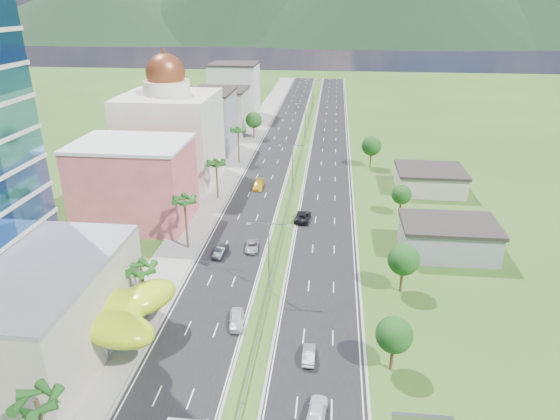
% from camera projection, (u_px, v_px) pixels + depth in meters
% --- Properties ---
extents(ground, '(500.00, 500.00, 0.00)m').
position_uv_depth(ground, '(259.00, 333.00, 63.54)').
color(ground, '#2D5119').
rests_on(ground, ground).
extents(road_left, '(11.00, 260.00, 0.04)m').
position_uv_depth(road_left, '(278.00, 143.00, 146.61)').
color(road_left, black).
rests_on(road_left, ground).
extents(road_right, '(11.00, 260.00, 0.04)m').
position_uv_depth(road_right, '(329.00, 145.00, 145.14)').
color(road_right, black).
rests_on(road_right, ground).
extents(sidewalk_left, '(7.00, 260.00, 0.12)m').
position_uv_depth(sidewalk_left, '(246.00, 142.00, 147.53)').
color(sidewalk_left, gray).
rests_on(sidewalk_left, ground).
extents(median_guardrail, '(0.10, 216.06, 0.76)m').
position_uv_depth(median_guardrail, '(299.00, 160.00, 129.16)').
color(median_guardrail, gray).
rests_on(median_guardrail, ground).
extents(streetlight_median_b, '(6.04, 0.25, 11.00)m').
position_uv_depth(streetlight_median_b, '(269.00, 250.00, 70.05)').
color(streetlight_median_b, gray).
rests_on(streetlight_median_b, ground).
extents(streetlight_median_c, '(6.04, 0.25, 11.00)m').
position_uv_depth(streetlight_median_c, '(293.00, 163.00, 106.64)').
color(streetlight_median_c, gray).
rests_on(streetlight_median_c, ground).
extents(streetlight_median_d, '(6.04, 0.25, 11.00)m').
position_uv_depth(streetlight_median_d, '(305.00, 117.00, 147.81)').
color(streetlight_median_d, gray).
rests_on(streetlight_median_d, ground).
extents(streetlight_median_e, '(6.04, 0.25, 11.00)m').
position_uv_depth(streetlight_median_e, '(312.00, 91.00, 188.98)').
color(streetlight_median_e, gray).
rests_on(streetlight_median_e, ground).
extents(lime_canopy, '(18.00, 15.00, 7.40)m').
position_uv_depth(lime_canopy, '(89.00, 308.00, 59.89)').
color(lime_canopy, '#ABD314').
rests_on(lime_canopy, ground).
extents(pink_shophouse, '(20.00, 15.00, 15.00)m').
position_uv_depth(pink_shophouse, '(135.00, 184.00, 92.63)').
color(pink_shophouse, '#C55159').
rests_on(pink_shophouse, ground).
extents(domed_building, '(20.00, 20.00, 28.70)m').
position_uv_depth(domed_building, '(171.00, 133.00, 112.16)').
color(domed_building, beige).
rests_on(domed_building, ground).
extents(midrise_grey, '(16.00, 15.00, 16.00)m').
position_uv_depth(midrise_grey, '(203.00, 123.00, 136.25)').
color(midrise_grey, gray).
rests_on(midrise_grey, ground).
extents(midrise_beige, '(16.00, 15.00, 13.00)m').
position_uv_depth(midrise_beige, '(221.00, 111.00, 156.96)').
color(midrise_beige, '#B8AC97').
rests_on(midrise_beige, ground).
extents(midrise_white, '(16.00, 15.00, 18.00)m').
position_uv_depth(midrise_white, '(235.00, 91.00, 177.03)').
color(midrise_white, silver).
rests_on(midrise_white, ground).
extents(shed_near, '(15.00, 10.00, 5.00)m').
position_uv_depth(shed_near, '(448.00, 239.00, 82.69)').
color(shed_near, gray).
rests_on(shed_near, ground).
extents(shed_far, '(14.00, 12.00, 4.40)m').
position_uv_depth(shed_far, '(430.00, 181.00, 110.05)').
color(shed_far, '#B8AC97').
rests_on(shed_far, ground).
extents(palm_tree_a, '(3.60, 3.60, 9.10)m').
position_uv_depth(palm_tree_a, '(37.00, 404.00, 41.80)').
color(palm_tree_a, '#47301C').
rests_on(palm_tree_a, ground).
extents(palm_tree_b, '(3.60, 3.60, 8.10)m').
position_uv_depth(palm_tree_b, '(142.00, 270.00, 64.13)').
color(palm_tree_b, '#47301C').
rests_on(palm_tree_b, ground).
extents(palm_tree_c, '(3.60, 3.60, 9.60)m').
position_uv_depth(palm_tree_c, '(185.00, 202.00, 81.86)').
color(palm_tree_c, '#47301C').
rests_on(palm_tree_c, ground).
extents(palm_tree_d, '(3.60, 3.60, 8.60)m').
position_uv_depth(palm_tree_d, '(216.00, 165.00, 103.28)').
color(palm_tree_d, '#47301C').
rests_on(palm_tree_d, ground).
extents(palm_tree_e, '(3.60, 3.60, 9.40)m').
position_uv_depth(palm_tree_e, '(238.00, 132.00, 125.85)').
color(palm_tree_e, '#47301C').
rests_on(palm_tree_e, ground).
extents(leafy_tree_lfar, '(4.90, 4.90, 8.05)m').
position_uv_depth(leafy_tree_lfar, '(254.00, 120.00, 149.79)').
color(leafy_tree_lfar, '#47301C').
rests_on(leafy_tree_lfar, ground).
extents(leafy_tree_ra, '(4.20, 4.20, 6.90)m').
position_uv_depth(leafy_tree_ra, '(394.00, 335.00, 55.53)').
color(leafy_tree_ra, '#47301C').
rests_on(leafy_tree_ra, ground).
extents(leafy_tree_rb, '(4.55, 4.55, 7.47)m').
position_uv_depth(leafy_tree_rb, '(404.00, 260.00, 70.63)').
color(leafy_tree_rb, '#47301C').
rests_on(leafy_tree_rb, ground).
extents(leafy_tree_rc, '(3.85, 3.85, 6.33)m').
position_uv_depth(leafy_tree_rc, '(402.00, 195.00, 96.26)').
color(leafy_tree_rc, '#47301C').
rests_on(leafy_tree_rc, ground).
extents(leafy_tree_rd, '(4.90, 4.90, 8.05)m').
position_uv_depth(leafy_tree_rd, '(372.00, 146.00, 123.63)').
color(leafy_tree_rd, '#47301C').
rests_on(leafy_tree_rd, ground).
extents(mountain_ridge, '(860.00, 140.00, 90.00)m').
position_uv_depth(mountain_ridge, '(391.00, 43.00, 469.34)').
color(mountain_ridge, black).
rests_on(mountain_ridge, ground).
extents(car_white_near_left, '(2.64, 4.94, 1.60)m').
position_uv_depth(car_white_near_left, '(236.00, 319.00, 64.85)').
color(car_white_near_left, silver).
rests_on(car_white_near_left, road_left).
extents(car_dark_left, '(2.05, 4.68, 1.50)m').
position_uv_depth(car_dark_left, '(221.00, 251.00, 82.41)').
color(car_dark_left, black).
rests_on(car_dark_left, road_left).
extents(car_silver_mid_left, '(2.46, 4.72, 1.27)m').
position_uv_depth(car_silver_mid_left, '(252.00, 246.00, 84.26)').
color(car_silver_mid_left, '#9B9DA2').
rests_on(car_silver_mid_left, road_left).
extents(car_yellow_far_left, '(2.30, 5.39, 1.55)m').
position_uv_depth(car_yellow_far_left, '(259.00, 185.00, 111.64)').
color(car_yellow_far_left, gold).
rests_on(car_yellow_far_left, road_left).
extents(car_white_near_right, '(2.37, 4.90, 1.61)m').
position_uv_depth(car_white_near_right, '(317.00, 411.00, 50.47)').
color(car_white_near_right, white).
rests_on(car_white_near_right, road_right).
extents(car_silver_right, '(1.45, 4.13, 1.36)m').
position_uv_depth(car_silver_right, '(309.00, 354.00, 58.68)').
color(car_silver_right, '#A3A4AA').
rests_on(car_silver_right, road_right).
extents(car_dark_far_right, '(3.17, 6.00, 1.61)m').
position_uv_depth(car_dark_far_right, '(303.00, 216.00, 95.46)').
color(car_dark_far_right, black).
rests_on(car_dark_far_right, road_right).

